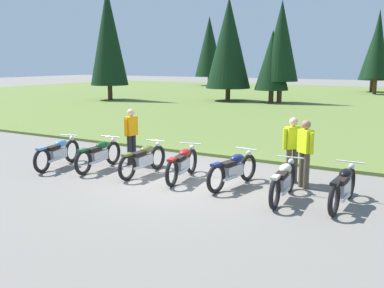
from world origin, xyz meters
TOP-DOWN VIEW (x-y plane):
  - ground_plane at (0.00, 0.00)m, footprint 140.00×140.00m
  - grass_moorland at (0.00, 25.12)m, footprint 80.00×44.00m
  - forest_treeline at (-1.00, 29.44)m, footprint 42.58×28.48m
  - motorcycle_sky_blue at (-3.95, -0.37)m, footprint 0.69×2.08m
  - motorcycle_british_green at (-2.73, 0.03)m, footprint 0.62×2.10m
  - motorcycle_olive at (-1.27, 0.16)m, footprint 0.62×2.10m
  - motorcycle_red at (-0.09, 0.25)m, footprint 0.68×2.09m
  - motorcycle_navy at (1.33, 0.32)m, footprint 0.62×2.09m
  - motorcycle_cream at (2.74, -0.09)m, footprint 0.62×2.10m
  - motorcycle_black at (3.98, 0.09)m, footprint 0.62×2.10m
  - rider_in_hivis_vest at (2.87, 1.08)m, footprint 0.46×0.39m
  - rider_with_back_turned at (2.46, 1.42)m, footprint 0.40×0.43m
  - rider_near_row_end at (-2.34, 1.02)m, footprint 0.26×0.55m

SIDE VIEW (x-z plane):
  - ground_plane at x=0.00m, z-range 0.00..0.00m
  - grass_moorland at x=0.00m, z-range 0.00..0.10m
  - motorcycle_sky_blue at x=-3.95m, z-range 0.00..0.88m
  - motorcycle_british_green at x=-2.73m, z-range 0.00..0.88m
  - motorcycle_olive at x=-1.27m, z-range 0.00..0.88m
  - motorcycle_red at x=-0.09m, z-range 0.00..0.88m
  - motorcycle_navy at x=1.33m, z-range 0.00..0.88m
  - motorcycle_cream at x=2.74m, z-range 0.00..0.88m
  - motorcycle_black at x=3.98m, z-range 0.00..0.88m
  - rider_in_hivis_vest at x=2.87m, z-range 0.11..1.78m
  - rider_with_back_turned at x=2.46m, z-range 0.11..1.78m
  - rider_near_row_end at x=-2.34m, z-range 0.11..1.78m
  - forest_treeline at x=-1.00m, z-range -0.06..8.59m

